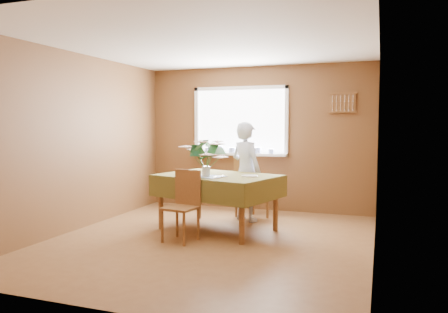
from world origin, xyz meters
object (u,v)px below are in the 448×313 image
(chair_far, at_px, (248,185))
(seated_woman, at_px, (246,171))
(dining_table, at_px, (218,182))
(flower_bouquet, at_px, (206,153))
(chair_near, at_px, (184,202))

(chair_far, distance_m, seated_woman, 0.29)
(dining_table, height_order, seated_woman, seated_woman)
(chair_far, height_order, seated_woman, seated_woman)
(chair_far, bearing_deg, seated_woman, 132.70)
(seated_woman, bearing_deg, flower_bouquet, 101.39)
(chair_near, xyz_separation_m, flower_bouquet, (0.15, 0.40, 0.61))
(seated_woman, bearing_deg, chair_near, 100.08)
(chair_far, xyz_separation_m, flower_bouquet, (-0.25, -1.13, 0.58))
(dining_table, distance_m, chair_far, 0.91)
(dining_table, bearing_deg, seated_woman, 90.00)
(chair_near, distance_m, seated_woman, 1.46)
(chair_far, xyz_separation_m, seated_woman, (0.02, -0.16, 0.24))
(dining_table, height_order, chair_far, chair_far)
(seated_woman, xyz_separation_m, flower_bouquet, (-0.28, -0.97, 0.34))
(seated_woman, bearing_deg, chair_far, -55.15)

